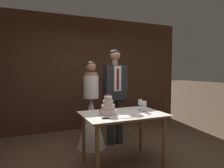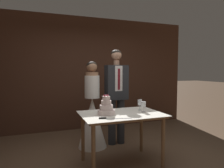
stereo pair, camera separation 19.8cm
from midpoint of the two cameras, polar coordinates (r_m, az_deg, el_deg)
The scene contains 9 objects.
ground_plane at distance 3.27m, azimuth 4.36°, elevation -22.66°, with size 40.00×40.00×0.00m, color brown.
wall_back at distance 5.06m, azimuth -6.15°, elevation 3.06°, with size 5.46×0.12×2.78m, color #472B1E.
cake_table at distance 3.13m, azimuth 4.52°, elevation -10.14°, with size 1.25×0.85×0.80m.
tiered_cake at distance 3.01m, azimuth 0.23°, elevation -6.86°, with size 0.26×0.26×0.30m.
cake_knife at distance 2.76m, azimuth 1.23°, elevation -9.76°, with size 0.44×0.14×0.02m.
wine_glass_near at distance 3.36m, azimuth 9.64°, elevation -5.27°, with size 0.07×0.07×0.18m.
wine_glass_middle at distance 3.22m, azimuth 10.68°, elevation -5.87°, with size 0.08×0.08×0.17m.
bride at distance 3.84m, azimuth -4.17°, elevation -9.15°, with size 0.54×0.54×1.63m.
groom at distance 3.92m, azimuth 2.71°, elevation -2.30°, with size 0.42×0.25×1.86m.
Camera 2 is at (-1.12, -2.70, 1.46)m, focal length 32.00 mm.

